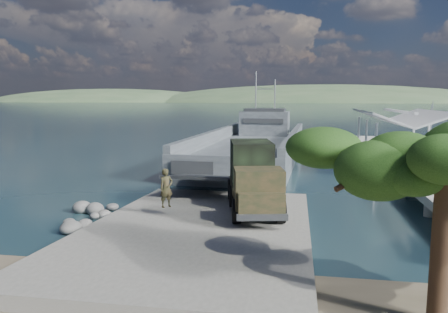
% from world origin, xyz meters
% --- Properties ---
extents(ground, '(1400.00, 1400.00, 0.00)m').
position_xyz_m(ground, '(0.00, 0.00, 0.00)').
color(ground, '#18313A').
rests_on(ground, ground).
extents(boat_ramp, '(10.00, 18.00, 0.50)m').
position_xyz_m(boat_ramp, '(0.00, -1.00, 0.25)').
color(boat_ramp, slate).
rests_on(boat_ramp, ground).
extents(shoreline_rocks, '(3.20, 5.60, 0.90)m').
position_xyz_m(shoreline_rocks, '(-6.20, 0.50, 0.00)').
color(shoreline_rocks, '#4F4F4D').
rests_on(shoreline_rocks, ground).
extents(distant_headlands, '(1000.00, 240.00, 48.00)m').
position_xyz_m(distant_headlands, '(50.00, 560.00, 0.00)').
color(distant_headlands, '#3B5A38').
rests_on(distant_headlands, ground).
extents(pier, '(6.40, 44.00, 6.10)m').
position_xyz_m(pier, '(13.00, 18.77, 1.60)').
color(pier, '#A5A49B').
rests_on(pier, ground).
extents(landing_craft, '(10.19, 35.06, 10.31)m').
position_xyz_m(landing_craft, '(-0.16, 24.11, 0.84)').
color(landing_craft, '#3E4649').
rests_on(landing_craft, ground).
extents(military_truck, '(3.70, 7.75, 3.46)m').
position_xyz_m(military_truck, '(2.13, 2.14, 2.22)').
color(military_truck, black).
rests_on(military_truck, boat_ramp).
extents(soldier, '(0.83, 0.83, 1.95)m').
position_xyz_m(soldier, '(-2.04, 0.26, 1.47)').
color(soldier, black).
rests_on(soldier, boat_ramp).
extents(sailboat_near, '(2.96, 4.93, 5.78)m').
position_xyz_m(sailboat_near, '(18.16, 28.44, 0.31)').
color(sailboat_near, silver).
rests_on(sailboat_near, ground).
extents(sailboat_far, '(2.86, 5.25, 6.14)m').
position_xyz_m(sailboat_far, '(19.61, 33.41, 0.33)').
color(sailboat_far, silver).
rests_on(sailboat_far, ground).
extents(overhang_tree, '(6.46, 5.95, 5.87)m').
position_xyz_m(overhang_tree, '(7.67, -8.32, 4.70)').
color(overhang_tree, '#332314').
rests_on(overhang_tree, ground).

